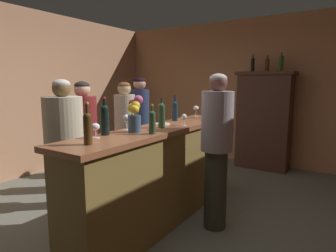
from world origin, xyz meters
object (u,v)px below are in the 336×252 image
wine_bottle_rose (105,118)px  wine_glass_mid (184,118)px  display_cabinet (264,119)px  wine_bottle_merlot (205,107)px  wine_bottle_chardonnay (175,110)px  wine_glass_spare (95,127)px  patron_tall (140,120)px  flower_arrangement (135,113)px  display_bottle_center (281,62)px  cheese_plate (162,124)px  wine_bottle_riesling (152,121)px  display_bottle_midleft (267,64)px  patron_by_cabinet (84,138)px  wine_bottle_syrah (88,127)px  wine_bottle_pinot (162,114)px  bar_counter (161,175)px  wine_glass_front (126,119)px  display_bottle_left (253,64)px  wine_glass_rear (196,109)px  patron_near_entrance (65,150)px  bartender (217,145)px  patron_in_grey (125,129)px

wine_bottle_rose → wine_glass_mid: bearing=70.7°
display_cabinet → wine_bottle_merlot: 1.78m
wine_bottle_chardonnay → wine_glass_mid: bearing=-43.9°
wine_glass_mid → wine_bottle_merlot: bearing=98.6°
wine_glass_spare → patron_tall: (-1.19, 2.08, -0.25)m
flower_arrangement → display_bottle_center: 3.24m
wine_bottle_merlot → cheese_plate: bearing=-99.7°
display_cabinet → wine_bottle_riesling: (-0.21, -3.10, 0.29)m
display_bottle_midleft → patron_by_cabinet: size_ratio=0.19×
wine_bottle_syrah → wine_glass_spare: 0.27m
wine_bottle_riesling → wine_bottle_pinot: bearing=111.4°
bar_counter → wine_bottle_rose: (-0.16, -0.66, 0.69)m
wine_bottle_pinot → cheese_plate: 0.27m
patron_tall → wine_glass_front: bearing=-22.2°
display_bottle_center → display_bottle_left: bearing=-180.0°
wine_glass_rear → wine_glass_spare: bearing=-89.3°
wine_bottle_pinot → display_bottle_center: 2.88m
bar_counter → patron_tall: size_ratio=1.59×
patron_by_cabinet → patron_tall: patron_tall is taller
wine_glass_front → wine_glass_rear: size_ratio=1.04×
flower_arrangement → patron_near_entrance: size_ratio=0.22×
patron_tall → display_cabinet: bearing=73.5°
wine_bottle_merlot → wine_glass_rear: wine_bottle_merlot is taller
wine_glass_rear → display_bottle_left: (0.28, 1.63, 0.69)m
display_cabinet → display_bottle_midleft: display_bottle_midleft is taller
wine_bottle_chardonnay → wine_glass_mid: wine_bottle_chardonnay is taller
wine_bottle_riesling → patron_tall: size_ratio=0.17×
wine_glass_mid → wine_glass_spare: (-0.27, -1.05, 0.01)m
wine_bottle_pinot → bartender: bartender is taller
wine_bottle_syrah → cheese_plate: bearing=96.3°
wine_glass_front → wine_glass_rear: 1.43m
bar_counter → display_bottle_center: display_bottle_center is taller
display_bottle_left → patron_in_grey: display_bottle_left is taller
wine_bottle_rose → flower_arrangement: size_ratio=0.98×
wine_bottle_riesling → patron_in_grey: 1.61m
display_bottle_midleft → patron_by_cabinet: (-1.45, -2.86, -1.01)m
cheese_plate → display_bottle_left: 2.67m
wine_bottle_chardonnay → wine_bottle_pinot: bearing=-72.3°
wine_bottle_rose → patron_near_entrance: size_ratio=0.22×
patron_near_entrance → patron_tall: bearing=59.2°
wine_glass_spare → flower_arrangement: (0.09, 0.42, 0.09)m
wine_bottle_pinot → display_bottle_midleft: (0.36, 2.73, 0.65)m
wine_glass_spare → patron_near_entrance: size_ratio=0.08×
patron_tall → patron_in_grey: size_ratio=1.05×
patron_by_cabinet → display_bottle_midleft: bearing=72.1°
patron_in_grey → flower_arrangement: bearing=-6.4°
display_bottle_left → patron_near_entrance: (-0.87, -3.39, -1.02)m
wine_bottle_syrah → display_bottle_midleft: display_bottle_midleft is taller
wine_bottle_pinot → patron_tall: 1.88m
wine_bottle_merlot → wine_glass_front: 1.36m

